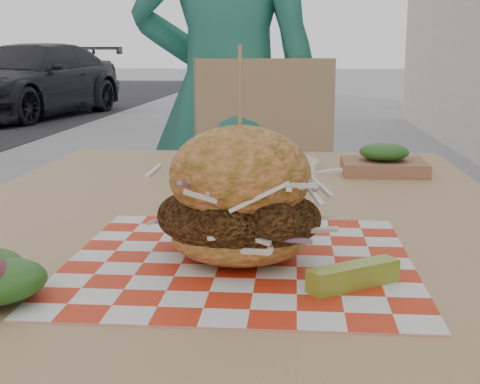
{
  "coord_description": "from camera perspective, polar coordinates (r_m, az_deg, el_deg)",
  "views": [
    {
      "loc": [
        0.4,
        -1.2,
        0.97
      ],
      "look_at": [
        0.34,
        -0.53,
        0.82
      ],
      "focal_mm": 50.0,
      "sensor_mm": 36.0,
      "label": 1
    }
  ],
  "objects": [
    {
      "name": "kraft_tray",
      "position": [
        1.25,
        12.16,
        2.57
      ],
      "size": [
        0.15,
        0.12,
        0.06
      ],
      "color": "#996545",
      "rests_on": "patio_table"
    },
    {
      "name": "place_setting",
      "position": [
        1.29,
        0.74,
        2.45
      ],
      "size": [
        0.27,
        0.27,
        0.02
      ],
      "color": "white",
      "rests_on": "patio_table"
    },
    {
      "name": "car_dark",
      "position": [
        10.7,
        -17.46,
        9.08
      ],
      "size": [
        2.21,
        4.04,
        1.11
      ],
      "primitive_type": "imported",
      "rotation": [
        0.0,
        0.0,
        -0.18
      ],
      "color": "black",
      "rests_on": "ground"
    },
    {
      "name": "sandwich",
      "position": [
        0.7,
        0.0,
        -0.91
      ],
      "size": [
        0.2,
        0.2,
        0.22
      ],
      "color": "orange",
      "rests_on": "paper_liner"
    },
    {
      "name": "patio_chair",
      "position": [
        1.93,
        1.09,
        -0.57
      ],
      "size": [
        0.53,
        0.54,
        0.95
      ],
      "rotation": [
        0.0,
        0.0,
        0.32
      ],
      "color": "tan",
      "rests_on": "ground"
    },
    {
      "name": "diner",
      "position": [
        2.08,
        -1.14,
        7.81
      ],
      "size": [
        0.63,
        0.43,
        1.64
      ],
      "primitive_type": "imported",
      "rotation": [
        0.0,
        0.0,
        3.07
      ],
      "color": "#2A7965",
      "rests_on": "ground"
    },
    {
      "name": "pickle_spear",
      "position": [
        0.64,
        9.67,
        -7.05
      ],
      "size": [
        0.09,
        0.07,
        0.02
      ],
      "primitive_type": "cube",
      "rotation": [
        0.0,
        0.0,
        0.6
      ],
      "color": "olive",
      "rests_on": "paper_liner"
    },
    {
      "name": "paper_liner",
      "position": [
        0.71,
        0.0,
        -5.84
      ],
      "size": [
        0.36,
        0.36,
        0.0
      ],
      "primitive_type": "cube",
      "color": "red",
      "rests_on": "patio_table"
    },
    {
      "name": "patio_table",
      "position": [
        0.93,
        -0.94,
        -6.65
      ],
      "size": [
        0.8,
        1.2,
        0.75
      ],
      "color": "tan",
      "rests_on": "ground"
    }
  ]
}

